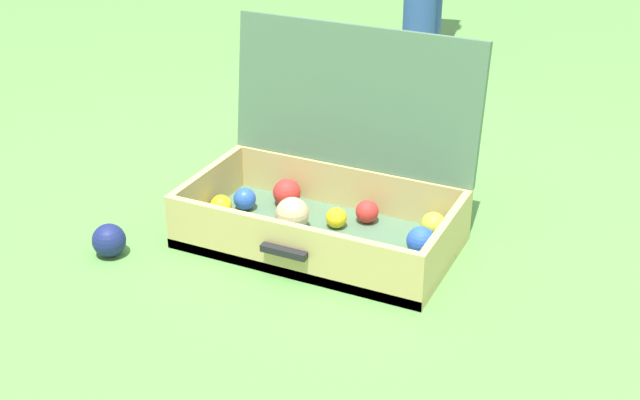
% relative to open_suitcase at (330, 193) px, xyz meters
% --- Properties ---
extents(ground_plane, '(16.00, 16.00, 0.00)m').
position_rel_open_suitcase_xyz_m(ground_plane, '(0.10, -0.10, -0.11)').
color(ground_plane, '#569342').
extents(open_suitcase, '(0.64, 0.43, 0.48)m').
position_rel_open_suitcase_xyz_m(open_suitcase, '(0.00, 0.00, 0.00)').
color(open_suitcase, '#4C7051').
rests_on(open_suitcase, ground).
extents(stray_ball_on_grass, '(0.08, 0.08, 0.08)m').
position_rel_open_suitcase_xyz_m(stray_ball_on_grass, '(-0.42, -0.32, -0.07)').
color(stray_ball_on_grass, navy).
rests_on(stray_ball_on_grass, ground).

